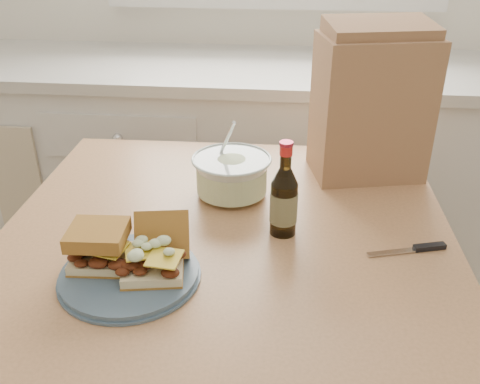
# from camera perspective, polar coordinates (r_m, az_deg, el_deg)

# --- Properties ---
(cabinet_run) EXTENTS (2.50, 0.64, 0.94)m
(cabinet_run) POSITION_cam_1_polar(r_m,az_deg,el_deg) (2.21, 2.76, 1.66)
(cabinet_run) COLOR white
(cabinet_run) RESTS_ON ground
(dining_table) EXTENTS (1.01, 1.01, 0.83)m
(dining_table) POSITION_cam_1_polar(r_m,az_deg,el_deg) (1.24, -1.45, -9.02)
(dining_table) COLOR tan
(dining_table) RESTS_ON ground
(plate) EXTENTS (0.26, 0.26, 0.02)m
(plate) POSITION_cam_1_polar(r_m,az_deg,el_deg) (1.05, -11.68, -8.63)
(plate) COLOR #485F74
(plate) RESTS_ON dining_table
(sandwich_left) EXTENTS (0.11, 0.10, 0.08)m
(sandwich_left) POSITION_cam_1_polar(r_m,az_deg,el_deg) (1.06, -14.79, -5.55)
(sandwich_left) COLOR beige
(sandwich_left) RESTS_ON plate
(sandwich_right) EXTENTS (0.13, 0.17, 0.09)m
(sandwich_right) POSITION_cam_1_polar(r_m,az_deg,el_deg) (1.03, -8.97, -6.40)
(sandwich_right) COLOR beige
(sandwich_right) RESTS_ON plate
(coleslaw_bowl) EXTENTS (0.19, 0.19, 0.19)m
(coleslaw_bowl) POSITION_cam_1_polar(r_m,az_deg,el_deg) (1.30, -0.89, 1.63)
(coleslaw_bowl) COLOR silver
(coleslaw_bowl) RESTS_ON dining_table
(beer_bottle) EXTENTS (0.06, 0.06, 0.21)m
(beer_bottle) POSITION_cam_1_polar(r_m,az_deg,el_deg) (1.13, 4.70, -0.86)
(beer_bottle) COLOR black
(beer_bottle) RESTS_ON dining_table
(knife) EXTENTS (0.17, 0.06, 0.01)m
(knife) POSITION_cam_1_polar(r_m,az_deg,el_deg) (1.17, 18.64, -5.70)
(knife) COLOR silver
(knife) RESTS_ON dining_table
(paper_bag) EXTENTS (0.31, 0.23, 0.36)m
(paper_bag) POSITION_cam_1_polar(r_m,az_deg,el_deg) (1.41, 13.79, 8.73)
(paper_bag) COLOR #A67650
(paper_bag) RESTS_ON dining_table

